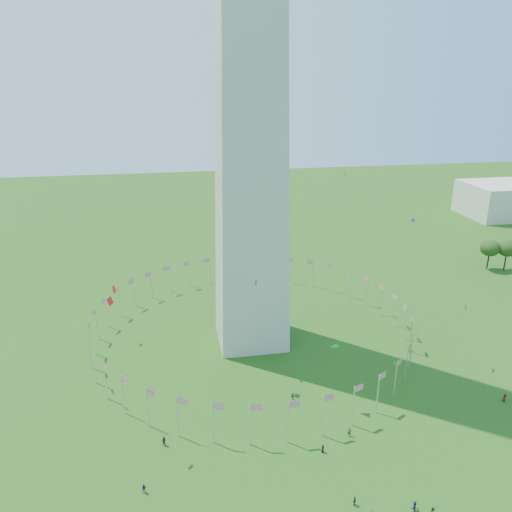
# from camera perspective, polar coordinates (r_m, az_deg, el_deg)

# --- Properties ---
(ground) EXTENTS (600.00, 600.00, 0.00)m
(ground) POSITION_cam_1_polar(r_m,az_deg,el_deg) (93.19, 5.20, -24.34)
(ground) COLOR #1F4B11
(ground) RESTS_ON ground
(flag_ring) EXTENTS (80.24, 80.24, 9.00)m
(flag_ring) POSITION_cam_1_polar(r_m,az_deg,el_deg) (130.51, -0.57, -7.72)
(flag_ring) COLOR silver
(flag_ring) RESTS_ON ground
(crowd) EXTENTS (86.02, 62.60, 1.95)m
(crowd) POSITION_cam_1_polar(r_m,az_deg,el_deg) (91.02, 6.96, -24.97)
(crowd) COLOR #282828
(crowd) RESTS_ON ground
(kites_aloft) EXTENTS (115.32, 72.41, 37.59)m
(kites_aloft) POSITION_cam_1_polar(r_m,az_deg,el_deg) (105.98, 9.17, -5.59)
(kites_aloft) COLOR green
(kites_aloft) RESTS_ON ground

